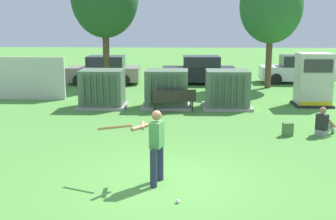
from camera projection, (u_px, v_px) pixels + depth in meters
name	position (u px, v px, depth m)	size (l,w,h in m)	color
ground_plane	(165.00, 182.00, 10.33)	(96.00, 96.00, 0.00)	#51933D
fence_panel	(14.00, 78.00, 20.69)	(4.80, 0.12, 2.00)	beige
transformer_west	(102.00, 89.00, 18.87)	(2.10, 1.70, 1.62)	#9E9B93
transformer_mid_west	(167.00, 89.00, 18.83)	(2.10, 1.70, 1.62)	#9E9B93
transformer_mid_east	(227.00, 90.00, 18.70)	(2.10, 1.70, 1.62)	#9E9B93
generator_enclosure	(313.00, 80.00, 19.14)	(1.60, 1.40, 2.30)	#262626
park_bench	(174.00, 99.00, 17.97)	(1.84, 0.82, 0.92)	#2D2823
batter	(154.00, 143.00, 10.07)	(1.60, 0.77, 1.74)	#282D4C
sports_ball	(178.00, 201.00, 9.15)	(0.09, 0.09, 0.09)	white
seated_spectator	(324.00, 124.00, 14.39)	(0.76, 0.72, 0.96)	gray
backpack	(288.00, 130.00, 14.34)	(0.36, 0.33, 0.44)	#4C723F
tree_center_left	(271.00, 6.00, 23.40)	(3.35, 3.35, 6.41)	brown
parked_car_leftmost	(104.00, 71.00, 25.66)	(4.24, 1.99, 1.62)	gray
parked_car_left_of_center	(199.00, 71.00, 25.63)	(4.26, 2.04, 1.62)	black
parked_car_right_of_center	(297.00, 70.00, 26.02)	(4.25, 2.01, 1.62)	silver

